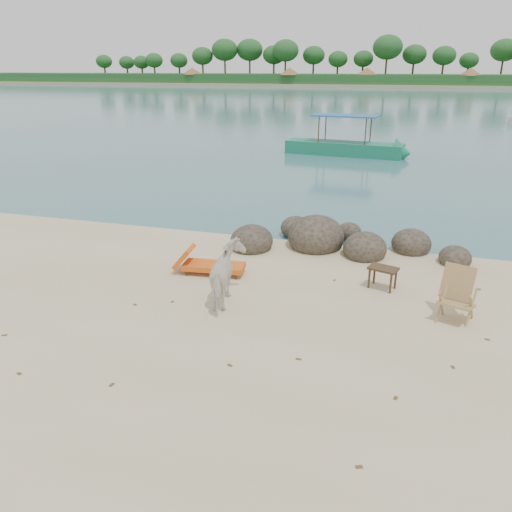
{
  "coord_description": "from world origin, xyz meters",
  "views": [
    {
      "loc": [
        2.54,
        -7.61,
        4.8
      ],
      "look_at": [
        -0.32,
        2.0,
        1.0
      ],
      "focal_mm": 35.0,
      "sensor_mm": 36.0,
      "label": 1
    }
  ],
  "objects_px": {
    "side_table": "(382,279)",
    "deck_chair": "(457,298)",
    "cow": "(228,276)",
    "boat_near": "(345,122)",
    "lounge_chair": "(214,264)",
    "boulders": "(331,241)"
  },
  "relations": [
    {
      "from": "side_table",
      "to": "deck_chair",
      "type": "distance_m",
      "value": 1.92
    },
    {
      "from": "deck_chair",
      "to": "side_table",
      "type": "bearing_deg",
      "value": 162.35
    },
    {
      "from": "cow",
      "to": "side_table",
      "type": "height_order",
      "value": "cow"
    },
    {
      "from": "side_table",
      "to": "boat_near",
      "type": "xyz_separation_m",
      "value": [
        -3.29,
        19.03,
        1.59
      ]
    },
    {
      "from": "side_table",
      "to": "boat_near",
      "type": "height_order",
      "value": "boat_near"
    },
    {
      "from": "lounge_chair",
      "to": "deck_chair",
      "type": "height_order",
      "value": "deck_chair"
    },
    {
      "from": "cow",
      "to": "boat_near",
      "type": "xyz_separation_m",
      "value": [
        -0.15,
        20.74,
        1.2
      ]
    },
    {
      "from": "boulders",
      "to": "cow",
      "type": "xyz_separation_m",
      "value": [
        -1.58,
        -4.14,
        0.42
      ]
    },
    {
      "from": "boulders",
      "to": "lounge_chair",
      "type": "relative_size",
      "value": 3.42
    },
    {
      "from": "boulders",
      "to": "boat_near",
      "type": "distance_m",
      "value": 16.77
    },
    {
      "from": "boulders",
      "to": "deck_chair",
      "type": "xyz_separation_m",
      "value": [
        3.05,
        -3.62,
        0.31
      ]
    },
    {
      "from": "lounge_chair",
      "to": "deck_chair",
      "type": "distance_m",
      "value": 5.6
    },
    {
      "from": "lounge_chair",
      "to": "boat_near",
      "type": "relative_size",
      "value": 0.25
    },
    {
      "from": "cow",
      "to": "side_table",
      "type": "distance_m",
      "value": 3.59
    },
    {
      "from": "boat_near",
      "to": "side_table",
      "type": "bearing_deg",
      "value": -73.46
    },
    {
      "from": "boat_near",
      "to": "lounge_chair",
      "type": "bearing_deg",
      "value": -85.44
    },
    {
      "from": "boulders",
      "to": "cow",
      "type": "bearing_deg",
      "value": -110.93
    },
    {
      "from": "deck_chair",
      "to": "boat_near",
      "type": "distance_m",
      "value": 20.81
    },
    {
      "from": "cow",
      "to": "lounge_chair",
      "type": "distance_m",
      "value": 1.72
    },
    {
      "from": "cow",
      "to": "deck_chair",
      "type": "height_order",
      "value": "cow"
    },
    {
      "from": "cow",
      "to": "deck_chair",
      "type": "xyz_separation_m",
      "value": [
        4.63,
        0.53,
        -0.11
      ]
    },
    {
      "from": "boulders",
      "to": "side_table",
      "type": "relative_size",
      "value": 10.1
    }
  ]
}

